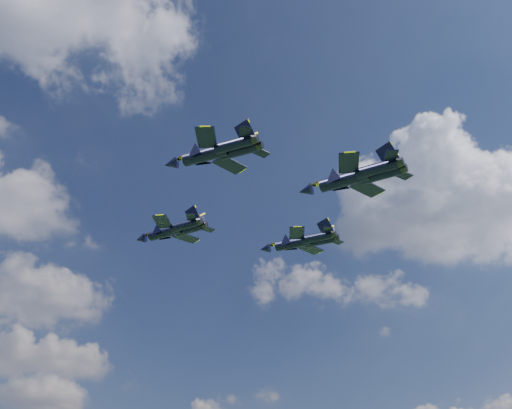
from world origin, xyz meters
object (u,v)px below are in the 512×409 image
object	(u,v)px
jet_lead	(163,233)
jet_right	(291,243)
jet_slot	(341,181)
jet_left	(202,155)

from	to	relation	value
jet_lead	jet_right	size ratio (longest dim) A/B	0.97
jet_slot	jet_right	bearing A→B (deg)	44.57
jet_left	jet_right	xyz separation A→B (m)	(27.22, 20.64, 2.29)
jet_right	jet_slot	distance (m)	22.83
jet_left	jet_lead	bearing A→B (deg)	43.17
jet_left	jet_right	world-z (taller)	jet_right
jet_lead	jet_right	bearing A→B (deg)	-45.88
jet_lead	jet_left	distance (m)	26.83
jet_left	jet_slot	size ratio (longest dim) A/B	0.83
jet_left	jet_right	size ratio (longest dim) A/B	0.94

